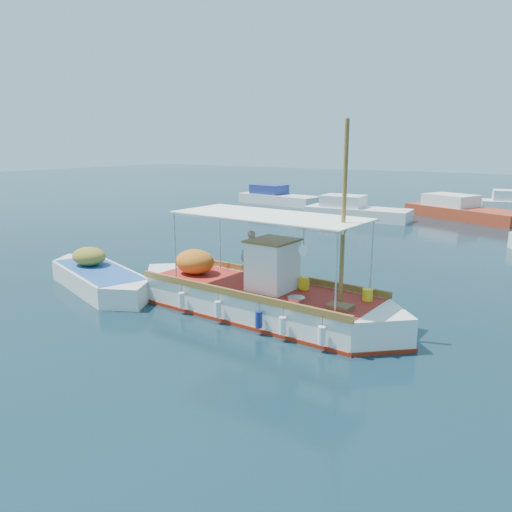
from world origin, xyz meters
The scene contains 6 objects.
ground centered at (0.00, 0.00, 0.00)m, with size 160.00×160.00×0.00m, color black.
fishing_caique centered at (-0.35, -0.39, 0.52)m, with size 9.75×3.12×5.96m.
dinghy centered at (-6.70, -1.20, 0.33)m, with size 6.18×3.28×1.59m.
bg_boat_nw centered at (-5.28, 19.62, 0.49)m, with size 7.14×2.81×1.80m.
bg_boat_n centered at (0.88, 23.81, 0.49)m, with size 8.53×5.84×1.80m.
bg_boat_far_w centered at (-14.23, 24.22, 0.49)m, with size 7.51×3.28×1.80m.
Camera 1 is at (7.55, -12.68, 5.17)m, focal length 35.00 mm.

